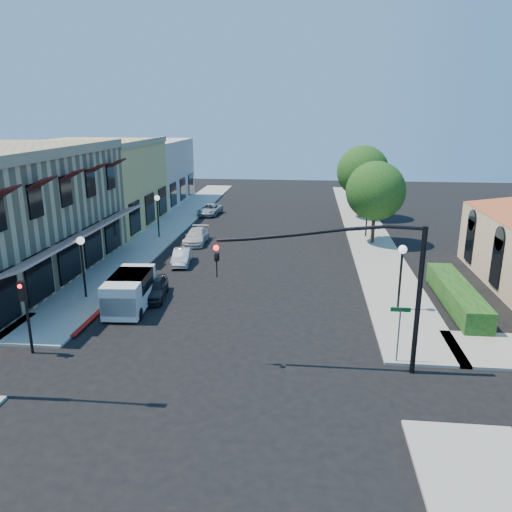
# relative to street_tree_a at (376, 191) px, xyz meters

# --- Properties ---
(ground) EXTENTS (120.00, 120.00, 0.00)m
(ground) POSITION_rel_street_tree_a_xyz_m (-8.80, -22.00, -4.19)
(ground) COLOR black
(ground) RESTS_ON ground
(sidewalk_left) EXTENTS (3.50, 50.00, 0.12)m
(sidewalk_left) POSITION_rel_street_tree_a_xyz_m (-17.55, 5.00, -4.13)
(sidewalk_left) COLOR gray
(sidewalk_left) RESTS_ON ground
(sidewalk_right) EXTENTS (3.50, 50.00, 0.12)m
(sidewalk_right) POSITION_rel_street_tree_a_xyz_m (-0.05, 5.00, -4.13)
(sidewalk_right) COLOR gray
(sidewalk_right) RESTS_ON ground
(curb_red_strip) EXTENTS (0.25, 10.00, 0.06)m
(curb_red_strip) POSITION_rel_street_tree_a_xyz_m (-15.70, -14.00, -4.19)
(curb_red_strip) COLOR maroon
(curb_red_strip) RESTS_ON ground
(yellow_stucco_building) EXTENTS (10.00, 12.00, 7.60)m
(yellow_stucco_building) POSITION_rel_street_tree_a_xyz_m (-24.30, 4.00, -0.39)
(yellow_stucco_building) COLOR tan
(yellow_stucco_building) RESTS_ON ground
(pink_stucco_building) EXTENTS (10.00, 12.00, 7.00)m
(pink_stucco_building) POSITION_rel_street_tree_a_xyz_m (-24.30, 16.00, -0.69)
(pink_stucco_building) COLOR #C7A196
(pink_stucco_building) RESTS_ON ground
(hedge) EXTENTS (1.40, 8.00, 1.10)m
(hedge) POSITION_rel_street_tree_a_xyz_m (2.90, -13.00, -4.19)
(hedge) COLOR #133E11
(hedge) RESTS_ON ground
(street_tree_a) EXTENTS (4.56, 4.56, 6.48)m
(street_tree_a) POSITION_rel_street_tree_a_xyz_m (0.00, 0.00, 0.00)
(street_tree_a) COLOR black
(street_tree_a) RESTS_ON ground
(street_tree_b) EXTENTS (4.94, 4.94, 7.02)m
(street_tree_b) POSITION_rel_street_tree_a_xyz_m (0.00, 10.00, 0.35)
(street_tree_b) COLOR black
(street_tree_b) RESTS_ON ground
(signal_mast_arm) EXTENTS (8.01, 0.39, 6.00)m
(signal_mast_arm) POSITION_rel_street_tree_a_xyz_m (-2.94, -20.50, -0.11)
(signal_mast_arm) COLOR black
(signal_mast_arm) RESTS_ON ground
(secondary_signal) EXTENTS (0.28, 0.42, 3.32)m
(secondary_signal) POSITION_rel_street_tree_a_xyz_m (-16.80, -20.59, -1.88)
(secondary_signal) COLOR black
(secondary_signal) RESTS_ON ground
(street_name_sign) EXTENTS (0.80, 0.06, 2.50)m
(street_name_sign) POSITION_rel_street_tree_a_xyz_m (-1.30, -19.80, -2.50)
(street_name_sign) COLOR #595B5E
(street_name_sign) RESTS_ON ground
(lamppost_left_near) EXTENTS (0.44, 0.44, 3.57)m
(lamppost_left_near) POSITION_rel_street_tree_a_xyz_m (-17.30, -14.00, -1.46)
(lamppost_left_near) COLOR black
(lamppost_left_near) RESTS_ON ground
(lamppost_left_far) EXTENTS (0.44, 0.44, 3.57)m
(lamppost_left_far) POSITION_rel_street_tree_a_xyz_m (-17.30, 0.00, -1.46)
(lamppost_left_far) COLOR black
(lamppost_left_far) RESTS_ON ground
(lamppost_right_near) EXTENTS (0.44, 0.44, 3.57)m
(lamppost_right_near) POSITION_rel_street_tree_a_xyz_m (-0.30, -14.00, -1.46)
(lamppost_right_near) COLOR black
(lamppost_right_near) RESTS_ON ground
(lamppost_right_far) EXTENTS (0.44, 0.44, 3.57)m
(lamppost_right_far) POSITION_rel_street_tree_a_xyz_m (-0.30, 2.00, -1.46)
(lamppost_right_far) COLOR black
(lamppost_right_far) RESTS_ON ground
(white_van) EXTENTS (2.11, 4.32, 1.86)m
(white_van) POSITION_rel_street_tree_a_xyz_m (-14.30, -15.21, -3.12)
(white_van) COLOR silver
(white_van) RESTS_ON ground
(parked_car_a) EXTENTS (1.85, 3.63, 1.18)m
(parked_car_a) POSITION_rel_street_tree_a_xyz_m (-13.60, -13.45, -3.60)
(parked_car_a) COLOR black
(parked_car_a) RESTS_ON ground
(parked_car_b) EXTENTS (1.46, 3.30, 1.05)m
(parked_car_b) POSITION_rel_street_tree_a_xyz_m (-13.60, -6.99, -3.67)
(parked_car_b) COLOR #BBBFC1
(parked_car_b) RESTS_ON ground
(parked_car_c) EXTENTS (1.70, 3.99, 1.15)m
(parked_car_c) POSITION_rel_street_tree_a_xyz_m (-13.86, -1.34, -3.62)
(parked_car_c) COLOR #BDBCBA
(parked_car_c) RESTS_ON ground
(parked_car_d) EXTENTS (2.21, 4.10, 1.09)m
(parked_car_d) POSITION_rel_street_tree_a_xyz_m (-15.00, 10.00, -3.65)
(parked_car_d) COLOR #AEB1B4
(parked_car_d) RESTS_ON ground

